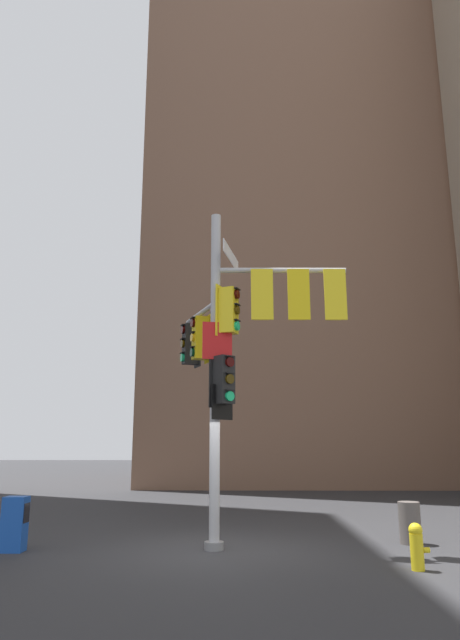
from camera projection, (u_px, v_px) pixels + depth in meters
ground at (214, 550)px, 10.84m from camera, size 120.00×120.00×0.00m
building_mid_block at (282, 100)px, 37.92m from camera, size 16.00×16.00×50.73m
signal_pole_assembly at (239, 336)px, 12.05m from camera, size 3.85×2.91×7.13m
fire_hydrant at (417, 545)px, 9.18m from camera, size 0.33×0.23×0.75m
newspaper_box at (15, 524)px, 10.77m from camera, size 0.45×0.36×1.04m
trash_bin at (410, 523)px, 11.57m from camera, size 0.46×0.46×0.85m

